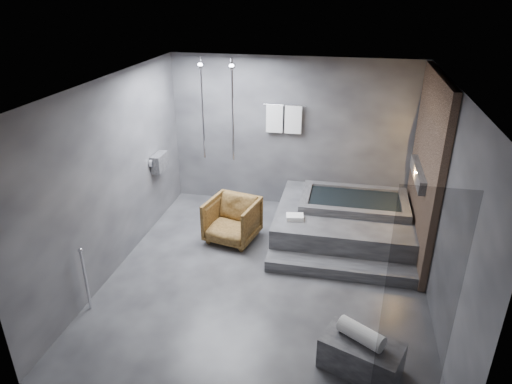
# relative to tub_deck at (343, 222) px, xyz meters

# --- Properties ---
(room) EXTENTS (5.00, 5.04, 2.82)m
(room) POSITION_rel_tub_deck_xyz_m (-0.65, -1.21, 1.48)
(room) COLOR #292A2C
(room) RESTS_ON ground
(tub_deck) EXTENTS (2.20, 2.00, 0.50)m
(tub_deck) POSITION_rel_tub_deck_xyz_m (0.00, 0.00, 0.00)
(tub_deck) COLOR #2E2E30
(tub_deck) RESTS_ON ground
(tub_step) EXTENTS (2.20, 0.36, 0.18)m
(tub_step) POSITION_rel_tub_deck_xyz_m (0.00, -1.18, -0.16)
(tub_step) COLOR #2E2E30
(tub_step) RESTS_ON ground
(concrete_bench) EXTENTS (0.97, 0.75, 0.39)m
(concrete_bench) POSITION_rel_tub_deck_xyz_m (0.29, -2.99, -0.06)
(concrete_bench) COLOR #2D2D30
(concrete_bench) RESTS_ON ground
(driftwood_chair) EXTENTS (0.92, 0.94, 0.73)m
(driftwood_chair) POSITION_rel_tub_deck_xyz_m (-1.80, -0.52, 0.11)
(driftwood_chair) COLOR #3F280F
(driftwood_chair) RESTS_ON ground
(rolled_towel) EXTENTS (0.54, 0.44, 0.19)m
(rolled_towel) POSITION_rel_tub_deck_xyz_m (0.27, -2.97, 0.23)
(rolled_towel) COLOR white
(rolled_towel) RESTS_ON concrete_bench
(deck_towel) EXTENTS (0.30, 0.24, 0.07)m
(deck_towel) POSITION_rel_tub_deck_xyz_m (-0.77, -0.53, 0.29)
(deck_towel) COLOR white
(deck_towel) RESTS_ON tub_deck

